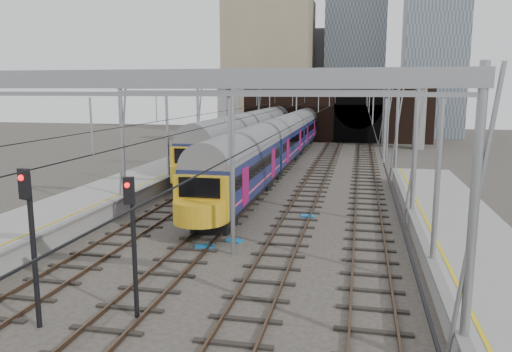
% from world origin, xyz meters
% --- Properties ---
extents(ground, '(160.00, 160.00, 0.00)m').
position_xyz_m(ground, '(0.00, 0.00, 0.00)').
color(ground, '#38332D').
rests_on(ground, ground).
extents(platform_left, '(4.32, 55.00, 1.12)m').
position_xyz_m(platform_left, '(-10.18, 2.50, 0.55)').
color(platform_left, gray).
rests_on(platform_left, ground).
extents(platform_right, '(4.32, 47.00, 1.12)m').
position_xyz_m(platform_right, '(10.18, -1.50, 0.55)').
color(platform_right, gray).
rests_on(platform_right, ground).
extents(tracks, '(14.40, 80.00, 0.22)m').
position_xyz_m(tracks, '(0.00, 15.00, 0.02)').
color(tracks, '#4C3828').
rests_on(tracks, ground).
extents(overhead_line, '(16.80, 80.00, 8.00)m').
position_xyz_m(overhead_line, '(0.00, 21.49, 6.57)').
color(overhead_line, gray).
rests_on(overhead_line, ground).
extents(retaining_wall, '(28.00, 2.75, 9.00)m').
position_xyz_m(retaining_wall, '(1.40, 51.93, 4.33)').
color(retaining_wall, black).
rests_on(retaining_wall, ground).
extents(overbridge, '(28.00, 3.00, 9.25)m').
position_xyz_m(overbridge, '(0.00, 46.00, 7.27)').
color(overbridge, gray).
rests_on(overbridge, ground).
extents(city_skyline, '(37.50, 27.50, 60.00)m').
position_xyz_m(city_skyline, '(2.73, 70.48, 17.09)').
color(city_skyline, tan).
rests_on(city_skyline, ground).
extents(train_main, '(2.78, 64.21, 4.78)m').
position_xyz_m(train_main, '(-2.00, 35.52, 2.47)').
color(train_main, black).
rests_on(train_main, ground).
extents(train_second, '(2.93, 50.87, 5.00)m').
position_xyz_m(train_second, '(-6.00, 38.85, 2.57)').
color(train_second, black).
rests_on(train_second, ground).
extents(signal_near_left, '(0.40, 0.47, 5.04)m').
position_xyz_m(signal_near_left, '(-4.20, -5.99, 3.17)').
color(signal_near_left, black).
rests_on(signal_near_left, ground).
extents(signal_near_centre, '(0.37, 0.46, 4.67)m').
position_xyz_m(signal_near_centre, '(-1.52, -4.73, 2.96)').
color(signal_near_centre, black).
rests_on(signal_near_centre, ground).
extents(equip_cover_a, '(0.89, 0.73, 0.09)m').
position_xyz_m(equip_cover_a, '(-0.43, 3.91, 0.05)').
color(equip_cover_a, '#1664A9').
rests_on(equip_cover_a, ground).
extents(equip_cover_b, '(1.05, 0.89, 0.11)m').
position_xyz_m(equip_cover_b, '(-1.55, 2.64, 0.05)').
color(equip_cover_b, '#1664A9').
rests_on(equip_cover_b, ground).
extents(equip_cover_c, '(0.82, 0.60, 0.09)m').
position_xyz_m(equip_cover_c, '(2.58, 9.45, 0.05)').
color(equip_cover_c, '#1664A9').
rests_on(equip_cover_c, ground).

